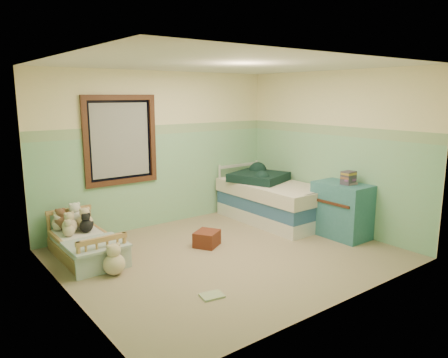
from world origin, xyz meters
TOP-DOWN VIEW (x-y plane):
  - floor at (0.00, 0.00)m, footprint 4.20×3.60m
  - ceiling at (0.00, 0.00)m, footprint 4.20×3.60m
  - wall_back at (0.00, 1.80)m, footprint 4.20×0.04m
  - wall_front at (0.00, -1.80)m, footprint 4.20×0.04m
  - wall_left at (-2.10, 0.00)m, footprint 0.04×3.60m
  - wall_right at (2.10, 0.00)m, footprint 0.04×3.60m
  - wainscot_mint at (0.00, 1.79)m, footprint 4.20×0.01m
  - border_strip at (0.00, 1.79)m, footprint 4.20×0.01m
  - window_frame at (-0.70, 1.76)m, footprint 1.16×0.06m
  - window_blinds at (-0.70, 1.77)m, footprint 0.92×0.01m
  - toddler_bed_frame at (-1.58, 1.05)m, footprint 0.64×1.27m
  - toddler_mattress at (-1.58, 1.05)m, footprint 0.58×1.22m
  - patchwork_quilt at (-1.58, 0.65)m, footprint 0.69×0.64m
  - plush_bed_brown at (-1.73, 1.55)m, footprint 0.21×0.21m
  - plush_bed_white at (-1.53, 1.55)m, footprint 0.24×0.24m
  - plush_bed_tan at (-1.68, 1.33)m, footprint 0.20×0.20m
  - plush_bed_dark at (-1.45, 1.33)m, footprint 0.19×0.19m
  - plush_floor_cream at (-1.66, 0.80)m, footprint 0.23×0.23m
  - plush_floor_tan at (-1.50, 0.30)m, footprint 0.26×0.26m
  - twin_bed_frame at (1.55, 0.76)m, footprint 0.94×1.88m
  - twin_boxspring at (1.55, 0.76)m, footprint 0.94×1.88m
  - twin_mattress at (1.55, 0.76)m, footprint 0.98×1.92m
  - teal_blanket at (1.50, 1.06)m, footprint 1.03×1.06m
  - dresser at (1.83, -0.45)m, footprint 0.52×0.83m
  - book_stack at (1.83, -0.54)m, footprint 0.20×0.16m
  - red_pillow at (-0.04, 0.44)m, footprint 0.45×0.44m
  - floor_book at (-0.90, -0.87)m, footprint 0.27×0.23m
  - extra_plush_0 at (-1.73, 1.21)m, footprint 0.16×0.16m
  - extra_plush_1 at (-1.46, 1.35)m, footprint 0.22×0.22m
  - extra_plush_2 at (-1.49, 1.24)m, footprint 0.18×0.18m
  - extra_plush_3 at (-1.64, 1.46)m, footprint 0.15×0.15m
  - extra_plush_4 at (-1.76, 1.56)m, footprint 0.19×0.19m
  - extra_plush_5 at (-1.77, 1.54)m, footprint 0.16×0.16m

SIDE VIEW (x-z plane):
  - floor at x=0.00m, z-range -0.02..0.00m
  - floor_book at x=-0.90m, z-range 0.00..0.02m
  - toddler_bed_frame at x=-1.58m, z-range 0.00..0.16m
  - red_pillow at x=-0.04m, z-range 0.00..0.22m
  - twin_bed_frame at x=1.55m, z-range 0.00..0.22m
  - plush_floor_cream at x=-1.66m, z-range 0.00..0.23m
  - plush_floor_tan at x=-1.50m, z-range 0.00..0.26m
  - toddler_mattress at x=-1.58m, z-range 0.16..0.28m
  - patchwork_quilt at x=-1.58m, z-range 0.28..0.31m
  - twin_boxspring at x=1.55m, z-range 0.22..0.44m
  - extra_plush_3 at x=-1.64m, z-range 0.28..0.44m
  - extra_plush_0 at x=-1.73m, z-range 0.28..0.44m
  - extra_plush_5 at x=-1.77m, z-range 0.28..0.45m
  - extra_plush_2 at x=-1.49m, z-range 0.28..0.46m
  - plush_bed_dark at x=-1.45m, z-range 0.28..0.47m
  - extra_plush_4 at x=-1.76m, z-range 0.28..0.47m
  - plush_bed_tan at x=-1.68m, z-range 0.28..0.49m
  - plush_bed_brown at x=-1.73m, z-range 0.28..0.49m
  - extra_plush_1 at x=-1.46m, z-range 0.28..0.50m
  - plush_bed_white at x=-1.53m, z-range 0.28..0.53m
  - dresser at x=1.83m, z-range 0.00..0.83m
  - twin_mattress at x=1.55m, z-range 0.44..0.66m
  - teal_blanket at x=1.50m, z-range 0.66..0.80m
  - wainscot_mint at x=0.00m, z-range 0.00..1.50m
  - book_stack at x=1.83m, z-range 0.83..1.02m
  - wall_back at x=0.00m, z-range 0.00..2.50m
  - wall_front at x=0.00m, z-range 0.00..2.50m
  - wall_left at x=-2.10m, z-range 0.00..2.50m
  - wall_right at x=2.10m, z-range 0.00..2.50m
  - window_blinds at x=-0.70m, z-range 0.89..2.01m
  - window_frame at x=-0.70m, z-range 0.77..2.13m
  - border_strip at x=0.00m, z-range 1.50..1.65m
  - ceiling at x=0.00m, z-range 2.50..2.52m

